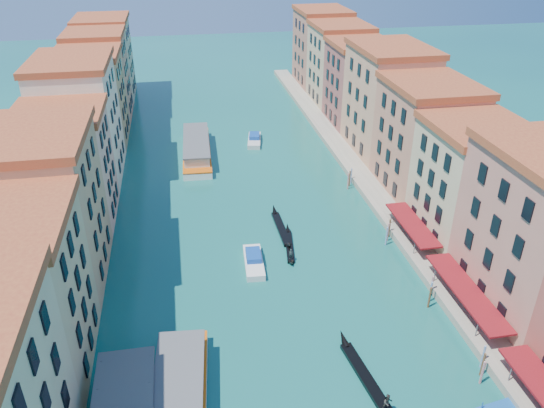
# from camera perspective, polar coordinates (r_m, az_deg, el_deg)

# --- Properties ---
(left_bank_palazzos) EXTENTS (12.80, 128.40, 21.00)m
(left_bank_palazzos) POSITION_cam_1_polar(r_m,az_deg,el_deg) (92.71, -20.43, 6.79)
(left_bank_palazzos) COLOR #C5B688
(left_bank_palazzos) RESTS_ON ground
(right_bank_palazzos) EXTENTS (12.80, 128.40, 21.00)m
(right_bank_palazzos) POSITION_cam_1_polar(r_m,az_deg,el_deg) (99.30, 13.52, 9.21)
(right_bank_palazzos) COLOR #A6483B
(right_bank_palazzos) RESTS_ON ground
(quay) EXTENTS (4.00, 140.00, 1.00)m
(quay) POSITION_cam_1_polar(r_m,az_deg,el_deg) (99.84, 8.68, 4.06)
(quay) COLOR gray
(quay) RESTS_ON ground
(restaurant_awnings) EXTENTS (3.20, 44.55, 3.12)m
(restaurant_awnings) POSITION_cam_1_polar(r_m,az_deg,el_deg) (65.86, 20.43, -9.07)
(restaurant_awnings) COLOR maroon
(restaurant_awnings) RESTS_ON ground
(mooring_poles_right) EXTENTS (1.44, 54.24, 3.20)m
(mooring_poles_right) POSITION_cam_1_polar(r_m,az_deg,el_deg) (69.49, 15.70, -7.78)
(mooring_poles_right) COLOR brown
(mooring_poles_right) RESTS_ON ground
(vaporetto_far) EXTENTS (6.09, 23.06, 3.40)m
(vaporetto_far) POSITION_cam_1_polar(r_m,az_deg,el_deg) (105.03, -8.12, 5.98)
(vaporetto_far) COLOR white
(vaporetto_far) RESTS_ON ground
(gondola_fore) EXTENTS (2.34, 10.53, 2.10)m
(gondola_fore) POSITION_cam_1_polar(r_m,az_deg,el_deg) (75.10, 1.88, -4.48)
(gondola_fore) COLOR black
(gondola_fore) RESTS_ON ground
(gondola_right) EXTENTS (2.72, 13.14, 2.62)m
(gondola_right) POSITION_cam_1_polar(r_m,az_deg,el_deg) (56.63, 10.25, -18.00)
(gondola_right) COLOR black
(gondola_right) RESTS_ON ground
(gondola_far) EXTENTS (1.30, 12.39, 1.76)m
(gondola_far) POSITION_cam_1_polar(r_m,az_deg,el_deg) (79.33, 0.95, -2.51)
(gondola_far) COLOR black
(gondola_far) RESTS_ON ground
(motorboat_mid) EXTENTS (2.88, 7.78, 1.58)m
(motorboat_mid) POSITION_cam_1_polar(r_m,az_deg,el_deg) (71.51, -1.98, -6.10)
(motorboat_mid) COLOR white
(motorboat_mid) RESTS_ON ground
(motorboat_far) EXTENTS (3.89, 8.31, 1.66)m
(motorboat_far) POSITION_cam_1_polar(r_m,az_deg,el_deg) (110.75, -1.91, 6.96)
(motorboat_far) COLOR silver
(motorboat_far) RESTS_ON ground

